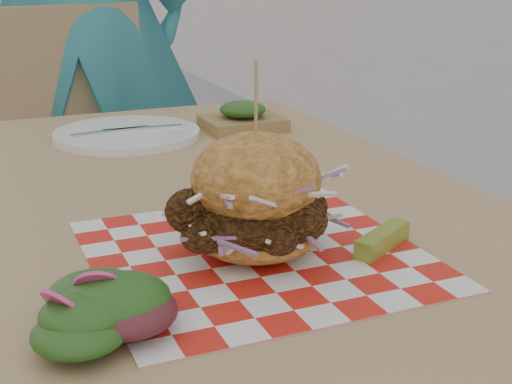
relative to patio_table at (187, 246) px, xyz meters
The scene contains 8 objects.
patio_table is the anchor object (origin of this frame).
patio_chair 0.96m from the patio_table, 91.44° to the left, with size 0.51×0.52×0.95m.
paper_liner 0.25m from the patio_table, 87.63° to the right, with size 0.36×0.36×0.00m, color red.
sandwich 0.28m from the patio_table, 87.63° to the right, with size 0.19×0.19×0.22m.
pickle_spear 0.33m from the patio_table, 62.02° to the right, with size 0.10×0.02×0.02m, color olive.
side_salad 0.40m from the patio_table, 120.16° to the right, with size 0.14×0.14×0.05m.
place_setting 0.37m from the patio_table, 89.99° to the left, with size 0.27×0.27×0.02m.
kraft_tray 0.42m from the patio_table, 56.58° to the left, with size 0.15×0.12×0.06m.
Camera 1 is at (-0.08, -0.85, 1.07)m, focal length 50.00 mm.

